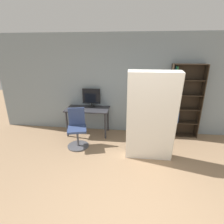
{
  "coord_description": "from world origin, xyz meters",
  "views": [
    {
      "loc": [
        -0.12,
        -1.71,
        2.25
      ],
      "look_at": [
        -0.52,
        1.67,
        1.05
      ],
      "focal_mm": 28.0,
      "sensor_mm": 36.0,
      "label": 1
    }
  ],
  "objects": [
    {
      "name": "office_chair",
      "position": [
        -1.41,
        2.03,
        0.39
      ],
      "size": [
        0.54,
        0.54,
        0.95
      ],
      "color": "#4C4C51",
      "rests_on": "ground"
    },
    {
      "name": "monitor",
      "position": [
        -1.24,
        2.92,
        1.03
      ],
      "size": [
        0.5,
        0.2,
        0.51
      ],
      "color": "black",
      "rests_on": "desk"
    },
    {
      "name": "bookshelf",
      "position": [
        1.17,
        2.94,
        0.95
      ],
      "size": [
        0.82,
        0.28,
        1.95
      ],
      "color": "#2D2319",
      "rests_on": "ground"
    },
    {
      "name": "wall_back",
      "position": [
        0.0,
        3.07,
        1.35
      ],
      "size": [
        8.0,
        0.06,
        2.7
      ],
      "color": "gray",
      "rests_on": "ground"
    },
    {
      "name": "mattress_near",
      "position": [
        0.29,
        1.66,
        0.96
      ],
      "size": [
        0.99,
        0.44,
        1.92
      ],
      "color": "silver",
      "rests_on": "ground"
    },
    {
      "name": "desk",
      "position": [
        -1.32,
        2.73,
        0.64
      ],
      "size": [
        1.17,
        0.62,
        0.75
      ],
      "color": "#2D2D33",
      "rests_on": "ground"
    }
  ]
}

